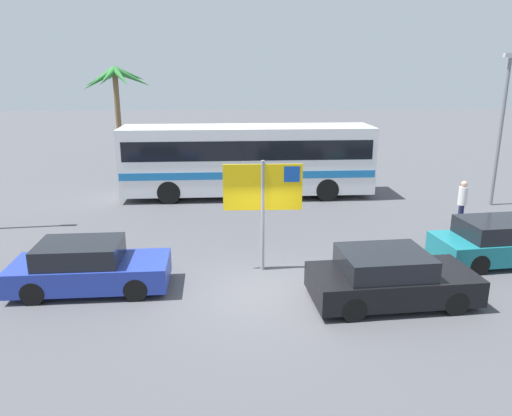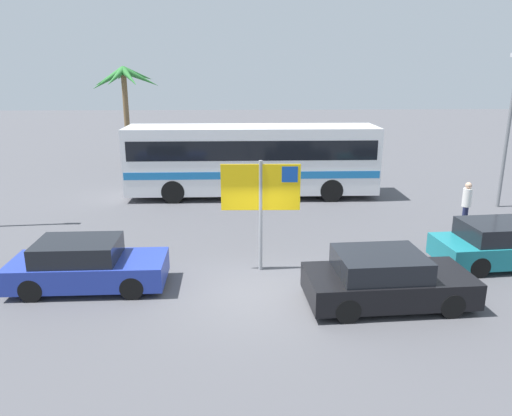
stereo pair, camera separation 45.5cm
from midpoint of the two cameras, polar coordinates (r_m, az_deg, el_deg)
ground at (r=12.77m, az=1.52°, el=-10.01°), size 120.00×120.00×0.00m
bus_front_coach at (r=21.98m, az=0.11°, el=5.95°), size 11.12×2.51×3.17m
ferry_sign at (r=13.48m, az=1.71°, el=1.92°), size 2.20×0.12×3.20m
car_black at (r=12.49m, az=15.98°, el=-8.07°), size 4.10×2.08×1.32m
car_blue at (r=13.53m, az=-18.38°, el=-6.40°), size 4.04×1.72×1.32m
car_teal at (r=16.17m, az=27.78°, el=-3.81°), size 4.19×2.05×1.32m
pedestrian_by_bus at (r=19.14m, az=24.08°, el=0.70°), size 0.32×0.32×1.72m
lamp_post_left_side at (r=22.50m, az=28.03°, el=8.57°), size 0.56×0.20×6.21m
palm_tree_seaside at (r=30.52m, az=-14.81°, el=13.89°), size 4.13×4.21×5.79m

